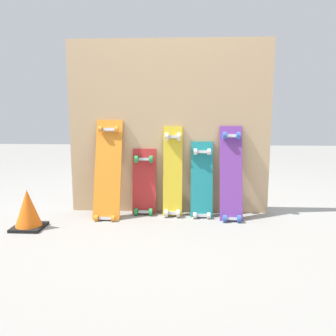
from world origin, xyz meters
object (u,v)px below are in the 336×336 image
skateboard_orange (108,174)px  skateboard_yellow (173,175)px  skateboard_red (144,185)px  traffic_cone (28,210)px  skateboard_teal (202,184)px  skateboard_purple (231,177)px

skateboard_orange → skateboard_yellow: 0.56m
skateboard_orange → skateboard_red: bearing=17.0°
traffic_cone → skateboard_yellow: bearing=21.4°
skateboard_orange → skateboard_teal: 0.81m
skateboard_yellow → traffic_cone: bearing=-158.6°
skateboard_orange → skateboard_purple: skateboard_orange is taller
skateboard_red → skateboard_purple: 0.76m
skateboard_red → skateboard_orange: bearing=-163.0°
skateboard_orange → skateboard_red: 0.34m
skateboard_yellow → skateboard_purple: (0.50, -0.06, -0.00)m
skateboard_purple → traffic_cone: 1.65m
skateboard_teal → traffic_cone: 1.42m
skateboard_red → skateboard_purple: skateboard_purple is taller
traffic_cone → skateboard_teal: bearing=17.2°
skateboard_red → traffic_cone: (-0.85, -0.45, -0.10)m
skateboard_orange → traffic_cone: skateboard_orange is taller
skateboard_orange → skateboard_yellow: (0.55, 0.07, -0.02)m
skateboard_teal → traffic_cone: size_ratio=2.29×
skateboard_red → skateboard_teal: skateboard_teal is taller
skateboard_teal → skateboard_purple: size_ratio=0.84×
skateboard_orange → traffic_cone: bearing=-146.8°
skateboard_red → traffic_cone: size_ratio=2.05×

